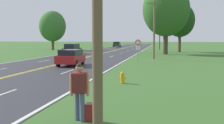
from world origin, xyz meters
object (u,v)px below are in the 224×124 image
object	(u,v)px
hitchhiker_person	(79,86)
car_dark_green_hatchback_receding	(117,44)
suitcase	(91,113)
tree_mid_treeline	(180,20)
car_black_van_mid_far	(72,49)
traffic_sign	(138,45)
tree_left_verge	(53,26)
tree_behind_sign	(166,10)
fire_hydrant	(122,77)
car_red_hatchback_mid_near	(71,57)

from	to	relation	value
hitchhiker_person	car_dark_green_hatchback_receding	world-z (taller)	hitchhiker_person
car_dark_green_hatchback_receding	hitchhiker_person	bearing A→B (deg)	-172.78
suitcase	car_dark_green_hatchback_receding	size ratio (longest dim) A/B	0.14
car_dark_green_hatchback_receding	tree_mid_treeline	bearing A→B (deg)	-150.15
suitcase	car_black_van_mid_far	world-z (taller)	car_black_van_mid_far
suitcase	tree_mid_treeline	bearing A→B (deg)	-11.86
traffic_sign	tree_left_verge	world-z (taller)	tree_left_verge
tree_mid_treeline	car_dark_green_hatchback_receding	distance (m)	31.14
tree_behind_sign	hitchhiker_person	bearing A→B (deg)	-94.25
fire_hydrant	traffic_sign	size ratio (longest dim) A/B	0.28
hitchhiker_person	tree_behind_sign	xyz separation A→B (m)	(2.72, 36.62, 5.83)
car_black_van_mid_far	car_dark_green_hatchback_receding	world-z (taller)	car_black_van_mid_far
fire_hydrant	car_black_van_mid_far	size ratio (longest dim) A/B	0.15
tree_mid_treeline	car_black_van_mid_far	distance (m)	20.27
suitcase	tree_left_verge	size ratio (longest dim) A/B	0.07
tree_left_verge	car_black_van_mid_far	world-z (taller)	tree_left_verge
suitcase	tree_left_verge	xyz separation A→B (m)	(-21.58, 49.54, 4.83)
tree_mid_treeline	car_red_hatchback_mid_near	size ratio (longest dim) A/B	2.34
tree_left_verge	car_black_van_mid_far	size ratio (longest dim) A/B	1.85
hitchhiker_person	tree_left_verge	distance (m)	54.10
suitcase	car_black_van_mid_far	xyz separation A→B (m)	(-12.30, 34.89, 0.60)
hitchhiker_person	tree_behind_sign	world-z (taller)	tree_behind_sign
traffic_sign	car_red_hatchback_mid_near	xyz separation A→B (m)	(-5.71, -4.20, -1.00)
tree_mid_treeline	car_dark_green_hatchback_receding	bearing A→B (deg)	121.20
traffic_sign	tree_behind_sign	bearing A→B (deg)	79.93
hitchhiker_person	car_black_van_mid_far	distance (m)	36.95
suitcase	traffic_sign	world-z (taller)	traffic_sign
car_black_van_mid_far	traffic_sign	bearing A→B (deg)	-141.02
suitcase	tree_left_verge	world-z (taller)	tree_left_verge
car_dark_green_hatchback_receding	suitcase	bearing A→B (deg)	-172.50
suitcase	car_dark_green_hatchback_receding	world-z (taller)	car_dark_green_hatchback_receding
car_black_van_mid_far	hitchhiker_person	bearing A→B (deg)	-161.58
car_red_hatchback_mid_near	fire_hydrant	bearing A→B (deg)	32.44
car_red_hatchback_mid_near	car_black_van_mid_far	world-z (taller)	car_black_van_mid_far
traffic_sign	car_dark_green_hatchback_receding	world-z (taller)	traffic_sign
tree_mid_treeline	suitcase	bearing A→B (deg)	-96.33
car_red_hatchback_mid_near	car_dark_green_hatchback_receding	size ratio (longest dim) A/B	0.90
traffic_sign	car_red_hatchback_mid_near	distance (m)	7.16
tree_left_verge	tree_mid_treeline	size ratio (longest dim) A/B	0.95
suitcase	car_black_van_mid_far	bearing A→B (deg)	13.89
tree_mid_treeline	car_red_hatchback_mid_near	world-z (taller)	tree_mid_treeline
tree_mid_treeline	car_red_hatchback_mid_near	distance (m)	30.61
suitcase	car_red_hatchback_mid_near	distance (m)	17.45
tree_left_verge	car_red_hatchback_mid_near	distance (m)	36.87
traffic_sign	tree_mid_treeline	size ratio (longest dim) A/B	0.27
car_black_van_mid_far	car_red_hatchback_mid_near	bearing A→B (deg)	-162.24
hitchhiker_person	car_dark_green_hatchback_receding	xyz separation A→B (m)	(-10.67, 70.77, -0.25)
car_red_hatchback_mid_near	car_dark_green_hatchback_receding	bearing A→B (deg)	-176.28
hitchhiker_person	car_dark_green_hatchback_receding	size ratio (longest dim) A/B	0.42
tree_behind_sign	tree_mid_treeline	xyz separation A→B (m)	(2.54, 7.84, -1.16)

